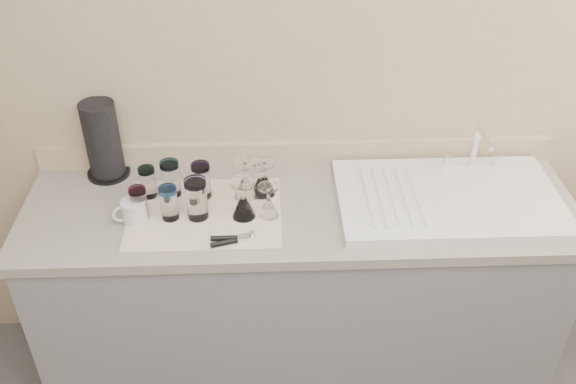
{
  "coord_description": "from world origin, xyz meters",
  "views": [
    {
      "loc": [
        -0.12,
        -0.69,
        2.33
      ],
      "look_at": [
        -0.05,
        1.15,
        1.0
      ],
      "focal_mm": 40.0,
      "sensor_mm": 36.0,
      "label": 1
    }
  ],
  "objects_px": {
    "sink_unit": "(448,198)",
    "goblet_extra": "(260,185)",
    "tumbler_teal": "(148,182)",
    "tumbler_cyan": "(171,178)",
    "goblet_front_left": "(243,204)",
    "goblet_back_left": "(246,185)",
    "white_mug": "(134,212)",
    "tumbler_blue": "(169,203)",
    "goblet_front_right": "(269,205)",
    "tumbler_purple": "(201,180)",
    "goblet_back_right": "(265,183)",
    "can_opener": "(233,239)",
    "tumbler_magenta": "(139,203)",
    "paper_towel_roll": "(103,141)",
    "tumbler_lavender": "(197,199)"
  },
  "relations": [
    {
      "from": "tumbler_cyan",
      "to": "goblet_extra",
      "type": "relative_size",
      "value": 1.08
    },
    {
      "from": "white_mug",
      "to": "goblet_back_right",
      "type": "bearing_deg",
      "value": 17.21
    },
    {
      "from": "sink_unit",
      "to": "goblet_back_left",
      "type": "height_order",
      "value": "sink_unit"
    },
    {
      "from": "goblet_back_left",
      "to": "white_mug",
      "type": "relative_size",
      "value": 1.15
    },
    {
      "from": "goblet_front_right",
      "to": "can_opener",
      "type": "xyz_separation_m",
      "value": [
        -0.13,
        -0.14,
        -0.03
      ]
    },
    {
      "from": "goblet_back_left",
      "to": "tumbler_cyan",
      "type": "bearing_deg",
      "value": 174.92
    },
    {
      "from": "tumbler_teal",
      "to": "sink_unit",
      "type": "bearing_deg",
      "value": -3.72
    },
    {
      "from": "tumbler_cyan",
      "to": "goblet_front_left",
      "type": "height_order",
      "value": "goblet_front_left"
    },
    {
      "from": "can_opener",
      "to": "tumbler_magenta",
      "type": "bearing_deg",
      "value": 155.53
    },
    {
      "from": "sink_unit",
      "to": "goblet_extra",
      "type": "height_order",
      "value": "sink_unit"
    },
    {
      "from": "tumbler_lavender",
      "to": "goblet_back_right",
      "type": "distance_m",
      "value": 0.28
    },
    {
      "from": "goblet_back_left",
      "to": "tumbler_lavender",
      "type": "bearing_deg",
      "value": -145.34
    },
    {
      "from": "tumbler_teal",
      "to": "tumbler_cyan",
      "type": "relative_size",
      "value": 0.87
    },
    {
      "from": "sink_unit",
      "to": "goblet_back_left",
      "type": "xyz_separation_m",
      "value": [
        -0.75,
        0.05,
        0.04
      ]
    },
    {
      "from": "tumbler_magenta",
      "to": "white_mug",
      "type": "xyz_separation_m",
      "value": [
        -0.02,
        -0.02,
        -0.03
      ]
    },
    {
      "from": "goblet_back_left",
      "to": "goblet_front_left",
      "type": "bearing_deg",
      "value": -92.82
    },
    {
      "from": "tumbler_lavender",
      "to": "can_opener",
      "type": "height_order",
      "value": "tumbler_lavender"
    },
    {
      "from": "tumbler_cyan",
      "to": "can_opener",
      "type": "height_order",
      "value": "tumbler_cyan"
    },
    {
      "from": "tumbler_magenta",
      "to": "goblet_back_left",
      "type": "xyz_separation_m",
      "value": [
        0.38,
        0.11,
        -0.01
      ]
    },
    {
      "from": "tumbler_blue",
      "to": "tumbler_lavender",
      "type": "distance_m",
      "value": 0.1
    },
    {
      "from": "tumbler_blue",
      "to": "goblet_front_left",
      "type": "xyz_separation_m",
      "value": [
        0.26,
        -0.0,
        -0.01
      ]
    },
    {
      "from": "goblet_extra",
      "to": "tumbler_blue",
      "type": "bearing_deg",
      "value": -157.89
    },
    {
      "from": "tumbler_purple",
      "to": "white_mug",
      "type": "relative_size",
      "value": 1.06
    },
    {
      "from": "sink_unit",
      "to": "tumbler_teal",
      "type": "relative_size",
      "value": 6.69
    },
    {
      "from": "goblet_back_right",
      "to": "goblet_front_left",
      "type": "xyz_separation_m",
      "value": [
        -0.08,
        -0.14,
        0.0
      ]
    },
    {
      "from": "tumbler_purple",
      "to": "goblet_extra",
      "type": "xyz_separation_m",
      "value": [
        0.22,
        0.0,
        -0.03
      ]
    },
    {
      "from": "sink_unit",
      "to": "can_opener",
      "type": "bearing_deg",
      "value": -165.29
    },
    {
      "from": "goblet_front_left",
      "to": "can_opener",
      "type": "relative_size",
      "value": 1.0
    },
    {
      "from": "tumbler_lavender",
      "to": "goblet_back_left",
      "type": "xyz_separation_m",
      "value": [
        0.17,
        0.12,
        -0.03
      ]
    },
    {
      "from": "goblet_back_left",
      "to": "tumbler_purple",
      "type": "bearing_deg",
      "value": 177.32
    },
    {
      "from": "can_opener",
      "to": "paper_towel_roll",
      "type": "relative_size",
      "value": 0.49
    },
    {
      "from": "sink_unit",
      "to": "white_mug",
      "type": "bearing_deg",
      "value": -176.28
    },
    {
      "from": "sink_unit",
      "to": "tumbler_lavender",
      "type": "bearing_deg",
      "value": -176.07
    },
    {
      "from": "sink_unit",
      "to": "tumbler_lavender",
      "type": "relative_size",
      "value": 5.2
    },
    {
      "from": "tumbler_blue",
      "to": "can_opener",
      "type": "xyz_separation_m",
      "value": [
        0.23,
        -0.14,
        -0.06
      ]
    },
    {
      "from": "goblet_front_left",
      "to": "tumbler_blue",
      "type": "bearing_deg",
      "value": 179.89
    },
    {
      "from": "goblet_extra",
      "to": "paper_towel_roll",
      "type": "distance_m",
      "value": 0.63
    },
    {
      "from": "tumbler_blue",
      "to": "goblet_front_right",
      "type": "xyz_separation_m",
      "value": [
        0.35,
        0.0,
        -0.02
      ]
    },
    {
      "from": "white_mug",
      "to": "sink_unit",
      "type": "bearing_deg",
      "value": 3.72
    },
    {
      "from": "tumbler_cyan",
      "to": "goblet_front_left",
      "type": "relative_size",
      "value": 0.92
    },
    {
      "from": "tumbler_blue",
      "to": "goblet_front_right",
      "type": "relative_size",
      "value": 1.02
    },
    {
      "from": "goblet_back_right",
      "to": "goblet_extra",
      "type": "distance_m",
      "value": 0.02
    },
    {
      "from": "tumbler_teal",
      "to": "tumbler_purple",
      "type": "height_order",
      "value": "tumbler_purple"
    },
    {
      "from": "tumbler_lavender",
      "to": "paper_towel_roll",
      "type": "height_order",
      "value": "paper_towel_roll"
    },
    {
      "from": "tumbler_purple",
      "to": "tumbler_lavender",
      "type": "relative_size",
      "value": 0.89
    },
    {
      "from": "goblet_back_left",
      "to": "white_mug",
      "type": "height_order",
      "value": "goblet_back_left"
    },
    {
      "from": "tumbler_cyan",
      "to": "tumbler_purple",
      "type": "bearing_deg",
      "value": -8.45
    },
    {
      "from": "tumbler_purple",
      "to": "goblet_back_right",
      "type": "bearing_deg",
      "value": 1.95
    },
    {
      "from": "tumbler_cyan",
      "to": "tumbler_magenta",
      "type": "bearing_deg",
      "value": -125.89
    },
    {
      "from": "goblet_back_right",
      "to": "goblet_front_right",
      "type": "distance_m",
      "value": 0.14
    }
  ]
}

